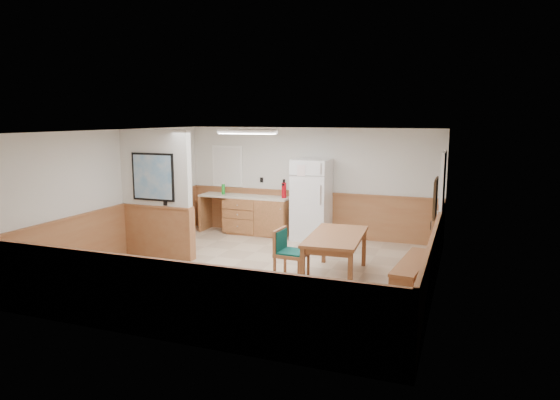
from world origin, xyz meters
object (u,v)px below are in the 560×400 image
at_px(dining_table, 336,240).
at_px(dining_chair, 287,249).
at_px(dining_bench, 413,267).
at_px(refrigerator, 311,200).
at_px(fire_extinguisher, 284,190).
at_px(soap_bottle, 223,189).

bearing_deg(dining_table, dining_chair, -163.42).
relative_size(dining_table, dining_bench, 1.03).
height_order(refrigerator, dining_chair, refrigerator).
height_order(fire_extinguisher, soap_bottle, fire_extinguisher).
relative_size(dining_table, dining_chair, 2.13).
distance_m(refrigerator, dining_chair, 2.81).
bearing_deg(refrigerator, soap_bottle, -179.52).
distance_m(dining_bench, soap_bottle, 5.40).
bearing_deg(fire_extinguisher, dining_bench, -47.93).
bearing_deg(fire_extinguisher, refrigerator, -13.40).
xyz_separation_m(refrigerator, dining_chair, (0.41, -2.75, -0.41)).
distance_m(dining_table, dining_chair, 0.86).
bearing_deg(refrigerator, fire_extinguisher, 176.44).
bearing_deg(dining_bench, fire_extinguisher, 146.48).
xyz_separation_m(dining_bench, soap_bottle, (-4.71, 2.56, 0.68)).
bearing_deg(dining_bench, dining_table, -177.58).
distance_m(dining_bench, fire_extinguisher, 4.16).
distance_m(dining_chair, soap_bottle, 3.86).
xyz_separation_m(dining_chair, fire_extinguisher, (-1.08, 2.81, 0.60)).
bearing_deg(soap_bottle, dining_bench, -28.56).
relative_size(refrigerator, dining_bench, 1.03).
xyz_separation_m(refrigerator, fire_extinguisher, (-0.68, 0.06, 0.18)).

